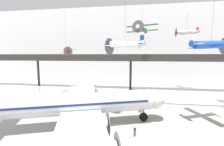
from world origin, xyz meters
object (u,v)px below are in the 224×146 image
(airliner_silver_main, at_px, (75,104))
(suspended_plane_white_twin, at_px, (125,45))
(info_sign_pedestal, at_px, (135,133))
(suspended_plane_silver_racer, at_px, (187,32))
(suspended_plane_blue_trainer, at_px, (211,45))
(stanchion_barrier, at_px, (165,135))
(suspended_plane_green_biplane, at_px, (142,29))
(suspended_plane_cream_biplane, at_px, (66,52))

(airliner_silver_main, bearing_deg, suspended_plane_white_twin, 26.02)
(airliner_silver_main, xyz_separation_m, info_sign_pedestal, (8.29, -1.29, -2.82))
(suspended_plane_white_twin, xyz_separation_m, info_sign_pedestal, (1.83, -7.83, -11.38))
(suspended_plane_silver_racer, bearing_deg, suspended_plane_blue_trainer, 84.39)
(airliner_silver_main, distance_m, suspended_plane_white_twin, 12.56)
(suspended_plane_blue_trainer, relative_size, stanchion_barrier, 10.64)
(suspended_plane_white_twin, bearing_deg, airliner_silver_main, 69.89)
(suspended_plane_green_biplane, bearing_deg, suspended_plane_cream_biplane, -67.21)
(suspended_plane_white_twin, distance_m, suspended_plane_blue_trainer, 12.52)
(suspended_plane_cream_biplane, bearing_deg, stanchion_barrier, 10.19)
(suspended_plane_green_biplane, relative_size, suspended_plane_cream_biplane, 0.68)
(airliner_silver_main, relative_size, suspended_plane_white_twin, 2.70)
(suspended_plane_white_twin, bearing_deg, info_sign_pedestal, 127.72)
(suspended_plane_cream_biplane, distance_m, suspended_plane_blue_trainer, 32.23)
(suspended_plane_blue_trainer, bearing_deg, info_sign_pedestal, -175.07)
(stanchion_barrier, xyz_separation_m, info_sign_pedestal, (-3.68, -0.15, 0.13))
(suspended_plane_blue_trainer, relative_size, info_sign_pedestal, 9.24)
(airliner_silver_main, bearing_deg, suspended_plane_blue_trainer, -7.54)
(airliner_silver_main, distance_m, suspended_plane_cream_biplane, 22.54)
(suspended_plane_cream_biplane, height_order, suspended_plane_blue_trainer, suspended_plane_blue_trainer)
(suspended_plane_white_twin, bearing_deg, suspended_plane_green_biplane, -80.01)
(info_sign_pedestal, bearing_deg, suspended_plane_silver_racer, 90.51)
(suspended_plane_blue_trainer, xyz_separation_m, info_sign_pedestal, (-10.40, -5.19, -11.09))
(suspended_plane_blue_trainer, bearing_deg, suspended_plane_white_twin, 146.24)
(suspended_plane_green_biplane, xyz_separation_m, suspended_plane_blue_trainer, (8.86, -15.63, -4.93))
(suspended_plane_silver_racer, relative_size, suspended_plane_cream_biplane, 0.65)
(airliner_silver_main, height_order, suspended_plane_silver_racer, suspended_plane_silver_racer)
(suspended_plane_green_biplane, bearing_deg, suspended_plane_blue_trainer, 50.13)
(stanchion_barrier, bearing_deg, suspended_plane_blue_trainer, 36.82)
(suspended_plane_silver_racer, height_order, suspended_plane_blue_trainer, suspended_plane_silver_racer)
(airliner_silver_main, xyz_separation_m, suspended_plane_white_twin, (6.46, 6.54, 8.56))
(suspended_plane_white_twin, xyz_separation_m, suspended_plane_cream_biplane, (-16.35, 12.22, -0.91))
(stanchion_barrier, relative_size, info_sign_pedestal, 0.87)
(suspended_plane_white_twin, bearing_deg, stanchion_barrier, 150.26)
(suspended_plane_cream_biplane, height_order, stanchion_barrier, suspended_plane_cream_biplane)
(suspended_plane_green_biplane, bearing_deg, info_sign_pedestal, 16.33)
(suspended_plane_silver_racer, xyz_separation_m, info_sign_pedestal, (-14.07, -27.16, -15.94))
(suspended_plane_silver_racer, distance_m, info_sign_pedestal, 34.50)
(suspended_plane_cream_biplane, height_order, info_sign_pedestal, suspended_plane_cream_biplane)
(suspended_plane_green_biplane, xyz_separation_m, stanchion_barrier, (2.14, -20.66, -16.15))
(suspended_plane_white_twin, xyz_separation_m, stanchion_barrier, (5.51, -7.68, -11.51))
(suspended_plane_cream_biplane, bearing_deg, airliner_silver_main, -9.71)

